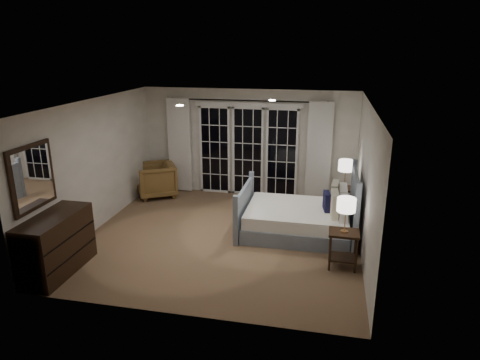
% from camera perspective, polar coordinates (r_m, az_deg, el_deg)
% --- Properties ---
extents(floor, '(5.00, 5.00, 0.00)m').
position_cam_1_polar(floor, '(8.13, -2.31, -7.51)').
color(floor, brown).
rests_on(floor, ground).
extents(ceiling, '(5.00, 5.00, 0.00)m').
position_cam_1_polar(ceiling, '(7.43, -2.55, 10.24)').
color(ceiling, silver).
rests_on(ceiling, wall_back).
extents(wall_left, '(0.02, 5.00, 2.50)m').
position_cam_1_polar(wall_left, '(8.63, -18.73, 1.89)').
color(wall_left, silver).
rests_on(wall_left, floor).
extents(wall_right, '(0.02, 5.00, 2.50)m').
position_cam_1_polar(wall_right, '(7.49, 16.44, -0.20)').
color(wall_right, silver).
rests_on(wall_right, floor).
extents(wall_back, '(5.00, 0.02, 2.50)m').
position_cam_1_polar(wall_back, '(10.05, 1.09, 4.95)').
color(wall_back, silver).
rests_on(wall_back, floor).
extents(wall_front, '(5.00, 0.02, 2.50)m').
position_cam_1_polar(wall_front, '(5.45, -8.94, -6.41)').
color(wall_front, silver).
rests_on(wall_front, floor).
extents(french_doors, '(2.50, 0.04, 2.20)m').
position_cam_1_polar(french_doors, '(10.05, 1.04, 4.01)').
color(french_doors, black).
rests_on(french_doors, wall_back).
extents(curtain_rod, '(3.50, 0.03, 0.03)m').
position_cam_1_polar(curtain_rod, '(9.78, 1.01, 10.54)').
color(curtain_rod, black).
rests_on(curtain_rod, wall_back).
extents(curtain_left, '(0.55, 0.10, 2.25)m').
position_cam_1_polar(curtain_left, '(10.39, -8.04, 4.63)').
color(curtain_left, silver).
rests_on(curtain_left, curtain_rod).
extents(curtain_right, '(0.55, 0.10, 2.25)m').
position_cam_1_polar(curtain_right, '(9.79, 10.50, 3.71)').
color(curtain_right, silver).
rests_on(curtain_right, curtain_rod).
extents(downlight_a, '(0.12, 0.12, 0.01)m').
position_cam_1_polar(downlight_a, '(7.86, 4.31, 10.54)').
color(downlight_a, white).
rests_on(downlight_a, ceiling).
extents(downlight_b, '(0.12, 0.12, 0.01)m').
position_cam_1_polar(downlight_b, '(7.23, -8.03, 9.81)').
color(downlight_b, white).
rests_on(downlight_b, ceiling).
extents(bed, '(2.11, 1.51, 1.23)m').
position_cam_1_polar(bed, '(8.21, 8.12, -5.03)').
color(bed, '#84919F').
rests_on(bed, floor).
extents(nightstand_left, '(0.48, 0.38, 0.62)m').
position_cam_1_polar(nightstand_left, '(7.09, 13.60, -8.30)').
color(nightstand_left, '#311D10').
rests_on(nightstand_left, floor).
extents(nightstand_right, '(0.47, 0.38, 0.61)m').
position_cam_1_polar(nightstand_right, '(9.21, 13.63, -2.25)').
color(nightstand_right, '#311D10').
rests_on(nightstand_right, floor).
extents(lamp_left, '(0.29, 0.29, 0.57)m').
position_cam_1_polar(lamp_left, '(6.84, 14.00, -3.28)').
color(lamp_left, '#B17C47').
rests_on(lamp_left, nightstand_left).
extents(lamp_right, '(0.31, 0.31, 0.59)m').
position_cam_1_polar(lamp_right, '(9.01, 13.94, 1.85)').
color(lamp_right, '#B17C47').
rests_on(lamp_right, nightstand_right).
extents(armchair, '(1.19, 1.18, 0.80)m').
position_cam_1_polar(armchair, '(10.31, -11.13, 0.03)').
color(armchair, brown).
rests_on(armchair, floor).
extents(dresser, '(0.57, 1.34, 0.95)m').
position_cam_1_polar(dresser, '(7.34, -23.33, -7.85)').
color(dresser, '#311D10').
rests_on(dresser, floor).
extents(mirror, '(0.05, 0.85, 1.00)m').
position_cam_1_polar(mirror, '(7.11, -25.93, 0.31)').
color(mirror, '#311D10').
rests_on(mirror, wall_left).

